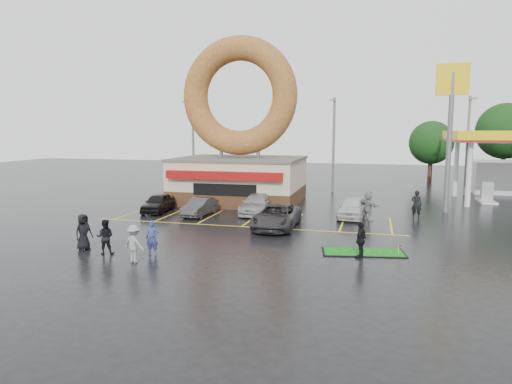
% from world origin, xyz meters
% --- Properties ---
extents(ground, '(120.00, 120.00, 0.00)m').
position_xyz_m(ground, '(0.00, 0.00, 0.00)').
color(ground, black).
rests_on(ground, ground).
extents(donut_shop, '(10.20, 8.70, 13.50)m').
position_xyz_m(donut_shop, '(-3.00, 12.97, 4.46)').
color(donut_shop, '#472B19').
rests_on(donut_shop, ground).
extents(shell_sign, '(2.20, 0.36, 10.60)m').
position_xyz_m(shell_sign, '(13.00, 12.00, 7.38)').
color(shell_sign, slate).
rests_on(shell_sign, ground).
extents(streetlight_left, '(0.40, 2.21, 9.00)m').
position_xyz_m(streetlight_left, '(-10.00, 19.92, 4.78)').
color(streetlight_left, slate).
rests_on(streetlight_left, ground).
extents(streetlight_mid, '(0.40, 2.21, 9.00)m').
position_xyz_m(streetlight_mid, '(4.00, 20.92, 4.78)').
color(streetlight_mid, slate).
rests_on(streetlight_mid, ground).
extents(streetlight_right, '(0.40, 2.21, 9.00)m').
position_xyz_m(streetlight_right, '(16.00, 21.92, 4.78)').
color(streetlight_right, slate).
rests_on(streetlight_right, ground).
extents(tree_far_c, '(6.30, 6.30, 9.00)m').
position_xyz_m(tree_far_c, '(22.00, 34.00, 5.84)').
color(tree_far_c, '#332114').
rests_on(tree_far_c, ground).
extents(tree_far_d, '(4.90, 4.90, 7.00)m').
position_xyz_m(tree_far_d, '(14.00, 32.00, 4.53)').
color(tree_far_d, '#332114').
rests_on(tree_far_d, ground).
extents(car_black, '(2.05, 4.13, 1.35)m').
position_xyz_m(car_black, '(-7.35, 6.74, 0.68)').
color(car_black, black).
rests_on(car_black, ground).
extents(car_dgrey, '(1.56, 3.83, 1.24)m').
position_xyz_m(car_dgrey, '(-3.90, 6.19, 0.62)').
color(car_dgrey, '#333335').
rests_on(car_dgrey, ground).
extents(car_silver, '(2.21, 4.85, 1.38)m').
position_xyz_m(car_silver, '(-0.23, 8.00, 0.69)').
color(car_silver, '#A9A9AE').
rests_on(car_silver, ground).
extents(car_grey, '(2.39, 5.17, 1.44)m').
position_xyz_m(car_grey, '(2.20, 3.50, 0.72)').
color(car_grey, '#2C2C2F').
rests_on(car_grey, ground).
extents(car_white, '(2.07, 4.32, 1.42)m').
position_xyz_m(car_white, '(6.53, 8.00, 0.71)').
color(car_white, silver).
rests_on(car_white, ground).
extents(person_blue, '(0.67, 0.49, 1.68)m').
position_xyz_m(person_blue, '(-2.28, -3.94, 0.84)').
color(person_blue, navy).
rests_on(person_blue, ground).
extents(person_blackjkt, '(1.00, 0.88, 1.71)m').
position_xyz_m(person_blackjkt, '(-4.56, -4.37, 0.86)').
color(person_blackjkt, black).
rests_on(person_blackjkt, ground).
extents(person_hoodie, '(1.25, 0.92, 1.73)m').
position_xyz_m(person_hoodie, '(-2.51, -5.23, 0.86)').
color(person_hoodie, gray).
rests_on(person_hoodie, ground).
extents(person_bystander, '(0.88, 1.05, 1.83)m').
position_xyz_m(person_bystander, '(-6.06, -3.94, 0.91)').
color(person_bystander, black).
rests_on(person_bystander, ground).
extents(person_cameraman, '(0.74, 1.09, 1.72)m').
position_xyz_m(person_cameraman, '(7.38, -1.90, 0.86)').
color(person_cameraman, black).
rests_on(person_cameraman, ground).
extents(person_walker_near, '(1.54, 1.81, 1.96)m').
position_xyz_m(person_walker_near, '(7.58, 7.39, 0.98)').
color(person_walker_near, gray).
rests_on(person_walker_near, ground).
extents(person_walker_far, '(0.79, 0.61, 1.92)m').
position_xyz_m(person_walker_far, '(10.71, 8.95, 0.96)').
color(person_walker_far, black).
rests_on(person_walker_far, ground).
extents(dumpster, '(1.94, 1.43, 1.30)m').
position_xyz_m(dumpster, '(-7.50, 13.95, 0.65)').
color(dumpster, '#1B4219').
rests_on(dumpster, ground).
extents(putting_green, '(4.19, 2.34, 0.50)m').
position_xyz_m(putting_green, '(7.49, -0.96, 0.03)').
color(putting_green, black).
rests_on(putting_green, ground).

